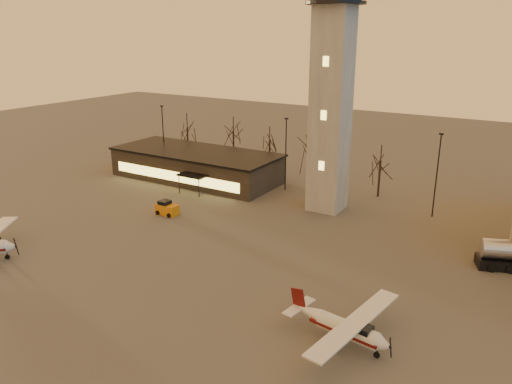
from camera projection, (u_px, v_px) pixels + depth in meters
ground at (167, 322)px, 38.19m from camera, size 220.00×220.00×0.00m
control_tower at (332, 75)px, 57.49m from camera, size 6.80×6.80×32.60m
terminal at (196, 165)px, 74.38m from camera, size 25.40×12.20×4.30m
light_poles at (335, 166)px, 61.43m from camera, size 58.50×12.25×10.14m
tree_row at (269, 137)px, 74.93m from camera, size 37.20×9.20×8.80m
cessna_front at (350, 333)px, 35.02m from camera, size 8.68×10.94×3.00m
service_cart at (167, 209)px, 60.36m from camera, size 2.71×1.74×1.71m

